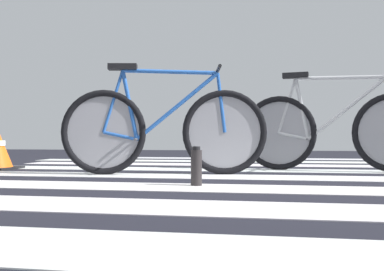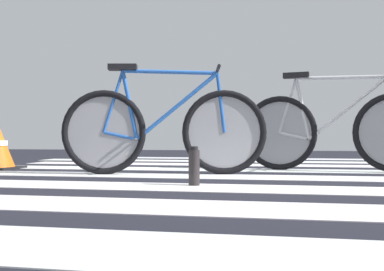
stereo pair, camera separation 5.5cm
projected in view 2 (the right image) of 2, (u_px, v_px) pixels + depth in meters
name	position (u px, v px, depth m)	size (l,w,h in m)	color
ground	(223.00, 175.00, 3.75)	(18.00, 14.00, 0.02)	black
crosswalk_markings	(231.00, 173.00, 3.83)	(5.48, 5.77, 0.00)	silver
bicycle_1_of_2	(164.00, 129.00, 3.69)	(1.72, 0.55, 0.93)	black
bicycle_2_of_2	(334.00, 130.00, 4.05)	(1.72, 0.54, 0.93)	black
water_bottle	(194.00, 167.00, 2.83)	(0.07, 0.07, 0.26)	#272425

